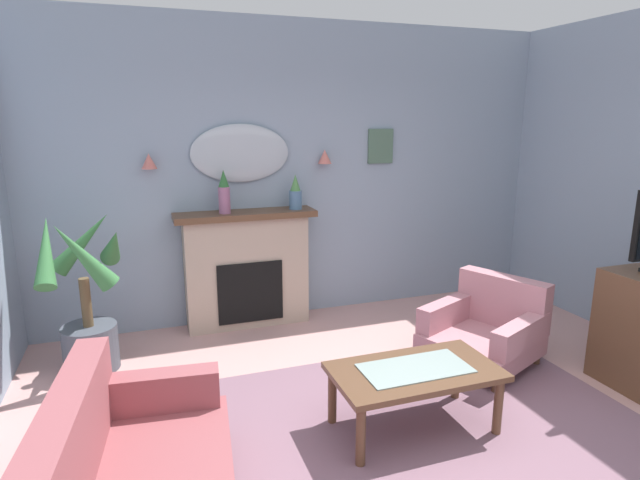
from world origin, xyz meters
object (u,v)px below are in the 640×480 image
wall_mirror (240,153)px  fireplace (247,270)px  mantel_vase_left (295,194)px  potted_plant_corner_palm (87,301)px  armchair_by_coffee_table (487,327)px  mantel_vase_right (224,193)px  framed_picture (380,146)px  coffee_table (415,376)px  wall_sconce_right (325,157)px  wall_sconce_left (149,161)px

wall_mirror → fireplace: bearing=-90.0°
mantel_vase_left → potted_plant_corner_palm: mantel_vase_left is taller
mantel_vase_left → armchair_by_coffee_table: 2.17m
mantel_vase_right → framed_picture: size_ratio=1.14×
wall_mirror → coffee_table: wall_mirror is taller
wall_sconce_right → potted_plant_corner_palm: bearing=-164.9°
framed_picture → coffee_table: (-0.83, -2.32, -1.37)m
wall_mirror → coffee_table: size_ratio=0.87×
wall_mirror → armchair_by_coffee_table: (1.76, -1.62, -1.40)m
framed_picture → potted_plant_corner_palm: 3.22m
framed_picture → armchair_by_coffee_table: bearing=-80.9°
wall_mirror → framed_picture: wall_mirror is taller
coffee_table → potted_plant_corner_palm: size_ratio=0.82×
wall_mirror → wall_sconce_right: size_ratio=6.86×
mantel_vase_right → armchair_by_coffee_table: (1.96, -1.45, -1.05)m
wall_sconce_left → armchair_by_coffee_table: size_ratio=0.13×
mantel_vase_right → wall_sconce_right: wall_sconce_right is taller
mantel_vase_left → wall_sconce_left: size_ratio=2.46×
wall_sconce_right → wall_mirror: bearing=176.6°
wall_sconce_left → coffee_table: bearing=-56.1°
fireplace → framed_picture: size_ratio=3.78×
wall_sconce_left → armchair_by_coffee_table: wall_sconce_left is taller
fireplace → wall_sconce_left: size_ratio=9.71×
mantel_vase_right → coffee_table: (0.87, -2.14, -0.97)m
fireplace → mantel_vase_right: bearing=-171.9°
wall_sconce_left → potted_plant_corner_palm: 1.36m
mantel_vase_right → armchair_by_coffee_table: size_ratio=0.38×
mantel_vase_left → wall_sconce_left: (-1.35, 0.12, 0.35)m
potted_plant_corner_palm → coffee_table: bearing=-38.2°
wall_sconce_left → potted_plant_corner_palm: (-0.58, -0.61, -1.07)m
mantel_vase_left → wall_mirror: size_ratio=0.36×
framed_picture → armchair_by_coffee_table: framed_picture is taller
framed_picture → fireplace: bearing=-174.2°
fireplace → mantel_vase_left: size_ratio=3.95×
wall_sconce_left → armchair_by_coffee_table: (2.61, -1.57, -1.35)m
mantel_vase_left → wall_mirror: 0.66m
armchair_by_coffee_table → wall_mirror: bearing=137.4°
framed_picture → armchair_by_coffee_table: size_ratio=0.34×
wall_mirror → framed_picture: size_ratio=2.67×
framed_picture → armchair_by_coffee_table: 2.19m
mantel_vase_right → mantel_vase_left: (0.70, -0.00, -0.04)m
fireplace → framed_picture: framed_picture is taller
fireplace → coffee_table: bearing=-72.9°
mantel_vase_left → framed_picture: (1.00, 0.18, 0.44)m
wall_sconce_right → mantel_vase_right: bearing=-173.5°
wall_mirror → coffee_table: bearing=-73.9°
fireplace → potted_plant_corner_palm: potted_plant_corner_palm is taller
mantel_vase_right → coffee_table: 2.51m
fireplace → coffee_table: (0.67, -2.17, -0.19)m
mantel_vase_right → wall_sconce_left: (-0.65, 0.12, 0.30)m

